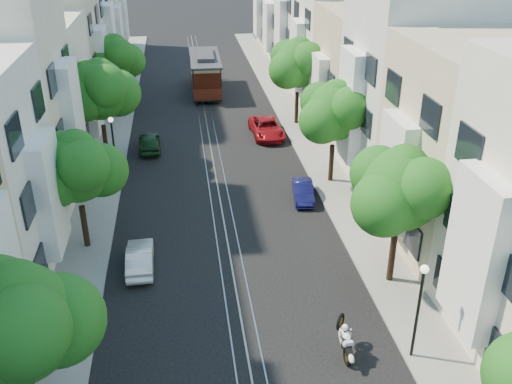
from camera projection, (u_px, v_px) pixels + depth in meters
name	position (u px, v px, depth m)	size (l,w,h in m)	color
ground	(210.00, 142.00, 42.73)	(200.00, 200.00, 0.00)	black
sidewalk_east	(304.00, 136.00, 43.59)	(2.50, 80.00, 0.12)	gray
sidewalk_west	(111.00, 146.00, 41.82)	(2.50, 80.00, 0.12)	gray
rail_left	(202.00, 142.00, 42.66)	(0.06, 80.00, 0.02)	gray
rail_slot	(210.00, 142.00, 42.73)	(0.06, 80.00, 0.02)	gray
rail_right	(217.00, 141.00, 42.80)	(0.06, 80.00, 0.02)	gray
lane_line	(210.00, 142.00, 42.73)	(0.08, 80.00, 0.01)	tan
townhouses_east	(369.00, 68.00, 41.79)	(7.75, 72.00, 12.00)	beige
townhouses_west	(34.00, 82.00, 38.95)	(7.75, 72.00, 11.76)	silver
tree_e_b	(402.00, 191.00, 24.64)	(4.93, 4.08, 6.68)	black
tree_e_c	(336.00, 113.00, 34.45)	(4.84, 3.99, 6.52)	black
tree_e_d	(299.00, 64.00, 44.08)	(5.01, 4.16, 6.85)	black
tree_w_a	(17.00, 326.00, 16.68)	(4.93, 4.08, 6.68)	black
tree_w_b	(77.00, 170.00, 27.47)	(4.72, 3.87, 6.27)	black
tree_w_c	(100.00, 91.00, 36.92)	(5.13, 4.28, 7.09)	black
tree_w_d	(115.00, 59.00, 46.88)	(4.84, 3.99, 6.52)	black
lamp_east	(420.00, 298.00, 20.95)	(0.32, 0.32, 4.16)	black
lamp_west	(113.00, 139.00, 35.38)	(0.32, 0.32, 4.16)	black
sportbike_rider	(345.00, 339.00, 21.94)	(0.52, 1.85, 1.54)	black
cable_car	(205.00, 71.00, 53.61)	(2.87, 8.81, 3.37)	black
parked_car_e_mid	(303.00, 191.00, 34.07)	(1.12, 3.22, 1.06)	#0C0D3F
parked_car_e_far	(267.00, 128.00, 43.51)	(2.20, 4.78, 1.33)	maroon
parked_car_w_mid	(140.00, 258.00, 27.48)	(1.23, 3.53, 1.16)	silver
parked_car_w_far	(149.00, 142.00, 40.99)	(1.52, 3.79, 1.29)	black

